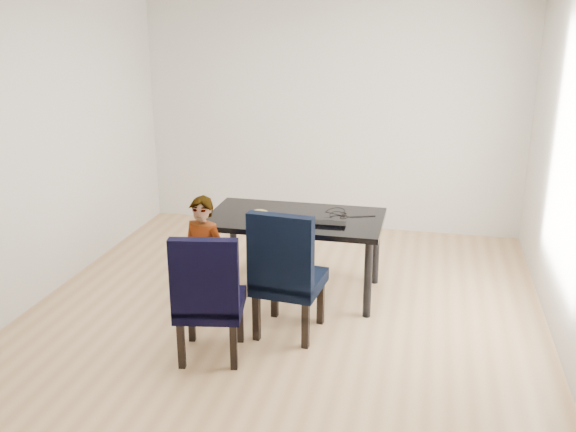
% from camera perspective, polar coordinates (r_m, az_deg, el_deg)
% --- Properties ---
extents(floor, '(4.50, 5.00, 0.01)m').
position_cam_1_polar(floor, '(5.71, -0.45, -8.79)').
color(floor, tan).
rests_on(floor, ground).
extents(wall_back, '(4.50, 0.01, 2.70)m').
position_cam_1_polar(wall_back, '(7.66, 3.84, 8.82)').
color(wall_back, silver).
rests_on(wall_back, ground).
extents(wall_front, '(4.50, 0.01, 2.70)m').
position_cam_1_polar(wall_front, '(2.98, -11.58, -6.65)').
color(wall_front, white).
rests_on(wall_front, ground).
extents(wall_left, '(0.01, 5.00, 2.70)m').
position_cam_1_polar(wall_left, '(6.15, -21.49, 5.31)').
color(wall_left, silver).
rests_on(wall_left, ground).
extents(dining_table, '(1.60, 0.90, 0.75)m').
position_cam_1_polar(dining_table, '(6.00, 0.63, -3.44)').
color(dining_table, black).
rests_on(dining_table, floor).
extents(chair_left, '(0.58, 0.60, 1.03)m').
position_cam_1_polar(chair_left, '(4.92, -6.93, -6.87)').
color(chair_left, black).
rests_on(chair_left, floor).
extents(chair_right, '(0.58, 0.60, 1.09)m').
position_cam_1_polar(chair_right, '(5.21, 0.13, -4.89)').
color(chair_right, black).
rests_on(chair_right, floor).
extents(child, '(0.45, 0.35, 1.10)m').
position_cam_1_polar(child, '(5.45, -7.53, -3.92)').
color(child, orange).
rests_on(child, floor).
extents(plate, '(0.27, 0.27, 0.01)m').
position_cam_1_polar(plate, '(5.85, -2.47, -0.07)').
color(plate, white).
rests_on(plate, dining_table).
extents(sandwich, '(0.17, 0.13, 0.06)m').
position_cam_1_polar(sandwich, '(5.84, -2.46, 0.30)').
color(sandwich, '#AB923D').
rests_on(sandwich, plate).
extents(laptop, '(0.32, 0.21, 0.03)m').
position_cam_1_polar(laptop, '(5.70, 3.58, -0.54)').
color(laptop, black).
rests_on(laptop, dining_table).
extents(cable_tangle, '(0.17, 0.17, 0.01)m').
position_cam_1_polar(cable_tangle, '(5.90, 4.48, 0.01)').
color(cable_tangle, black).
rests_on(cable_tangle, dining_table).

